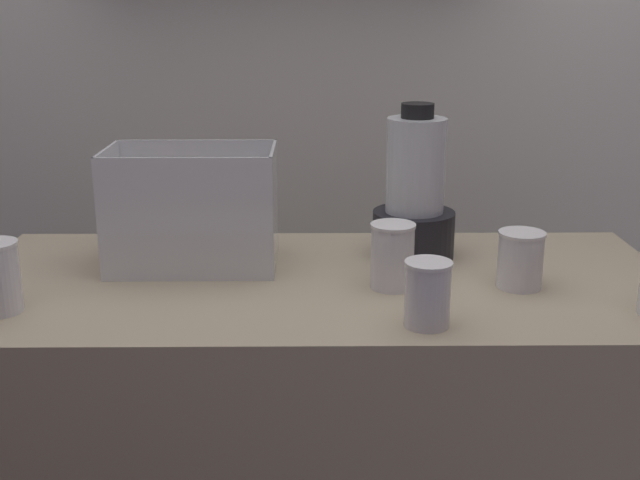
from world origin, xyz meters
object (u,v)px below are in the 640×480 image
object	(u,v)px
juice_cup_pomegranate_middle	(427,298)
juice_cup_orange_right	(520,262)
juice_cup_mango_left	(392,259)
blender_pitcher	(414,199)
carrot_display_bin	(188,230)

from	to	relation	value
juice_cup_pomegranate_middle	juice_cup_orange_right	xyz separation A→B (m)	(0.20, 0.19, -0.00)
juice_cup_mango_left	juice_cup_orange_right	size ratio (longest dim) A/B	1.15
juice_cup_orange_right	juice_cup_pomegranate_middle	bearing A→B (deg)	-137.49
juice_cup_pomegranate_middle	juice_cup_orange_right	bearing A→B (deg)	42.51
blender_pitcher	carrot_display_bin	bearing A→B (deg)	-173.77
carrot_display_bin	juice_cup_orange_right	world-z (taller)	carrot_display_bin
carrot_display_bin	blender_pitcher	size ratio (longest dim) A/B	1.04
juice_cup_pomegranate_middle	juice_cup_mango_left	bearing A→B (deg)	102.38
blender_pitcher	juice_cup_orange_right	size ratio (longest dim) A/B	2.99
juice_cup_orange_right	juice_cup_mango_left	bearing A→B (deg)	180.00
carrot_display_bin	blender_pitcher	world-z (taller)	blender_pitcher
carrot_display_bin	juice_cup_mango_left	distance (m)	0.43
blender_pitcher	juice_cup_mango_left	xyz separation A→B (m)	(-0.06, -0.19, -0.07)
juice_cup_mango_left	juice_cup_pomegranate_middle	size ratio (longest dim) A/B	1.11
juice_cup_pomegranate_middle	juice_cup_orange_right	world-z (taller)	juice_cup_pomegranate_middle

